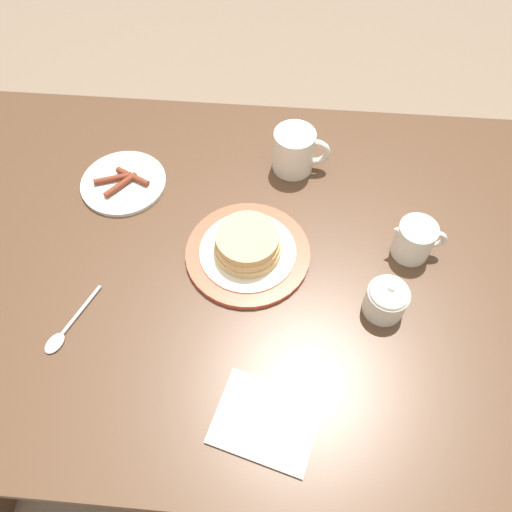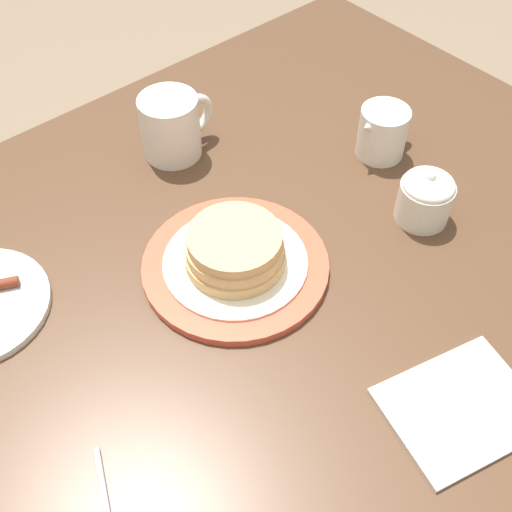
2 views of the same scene
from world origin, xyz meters
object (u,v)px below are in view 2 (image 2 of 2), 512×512
at_px(creamer_pitcher, 382,131).
at_px(sugar_bowl, 426,197).
at_px(napkin, 461,408).
at_px(pancake_plate, 235,257).
at_px(coffee_mug, 172,125).

height_order(creamer_pitcher, sugar_bowl, creamer_pitcher).
height_order(creamer_pitcher, napkin, creamer_pitcher).
height_order(pancake_plate, sugar_bowl, sugar_bowl).
bearing_deg(pancake_plate, sugar_bowl, -20.76).
xyz_separation_m(creamer_pitcher, sugar_bowl, (-0.06, -0.14, -0.00)).
distance_m(coffee_mug, creamer_pitcher, 0.32).
bearing_deg(coffee_mug, pancake_plate, -108.25).
bearing_deg(napkin, pancake_plate, 100.44).
height_order(coffee_mug, napkin, coffee_mug).
distance_m(sugar_bowl, napkin, 0.31).
height_order(coffee_mug, sugar_bowl, coffee_mug).
distance_m(coffee_mug, napkin, 0.58).
bearing_deg(creamer_pitcher, coffee_mug, 138.45).
relative_size(sugar_bowl, napkin, 0.44).
xyz_separation_m(coffee_mug, napkin, (-0.02, -0.58, -0.05)).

